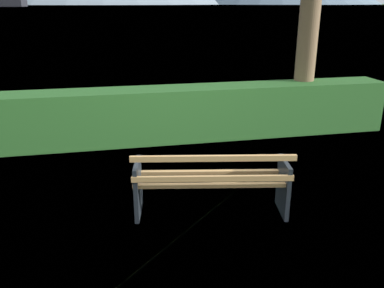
% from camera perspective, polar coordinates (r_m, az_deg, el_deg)
% --- Properties ---
extents(ground_plane, '(1400.00, 1400.00, 0.00)m').
position_cam_1_polar(ground_plane, '(5.09, 2.62, -9.52)').
color(ground_plane, '#4C6B33').
extents(water_surface, '(620.00, 620.00, 0.00)m').
position_cam_1_polar(water_surface, '(311.74, -12.39, 18.54)').
color(water_surface, slate).
rests_on(water_surface, ground_plane).
extents(park_bench, '(1.92, 0.89, 0.87)m').
position_cam_1_polar(park_bench, '(4.84, 2.75, -5.41)').
color(park_bench, tan).
rests_on(park_bench, ground_plane).
extents(hedge_row, '(8.40, 0.72, 0.98)m').
position_cam_1_polar(hedge_row, '(7.55, -2.81, 4.27)').
color(hedge_row, '#285B23').
rests_on(hedge_row, ground_plane).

